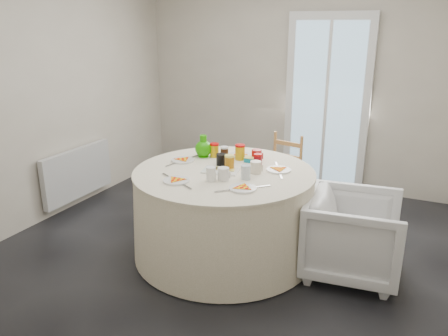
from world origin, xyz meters
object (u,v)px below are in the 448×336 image
at_px(radiator, 78,173).
at_px(wooden_chair, 279,170).
at_px(green_pitcher, 203,147).
at_px(armchair, 353,230).
at_px(table, 224,214).

xyz_separation_m(radiator, wooden_chair, (2.09, 0.79, 0.09)).
xyz_separation_m(radiator, green_pitcher, (1.60, -0.01, 0.49)).
xyz_separation_m(wooden_chair, armchair, (0.94, -0.95, -0.08)).
xyz_separation_m(armchair, green_pitcher, (-1.43, 0.16, 0.48)).
bearing_deg(armchair, radiator, 80.69).
distance_m(table, green_pitcher, 0.67).
height_order(armchair, green_pitcher, green_pitcher).
xyz_separation_m(radiator, table, (1.94, -0.30, -0.01)).
xyz_separation_m(table, armchair, (1.08, 0.13, 0.02)).
height_order(table, wooden_chair, wooden_chair).
bearing_deg(green_pitcher, radiator, 158.99).
bearing_deg(armchair, table, 90.63).
bearing_deg(table, radiator, 171.37).
relative_size(wooden_chair, armchair, 1.13).
height_order(radiator, armchair, armchair).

